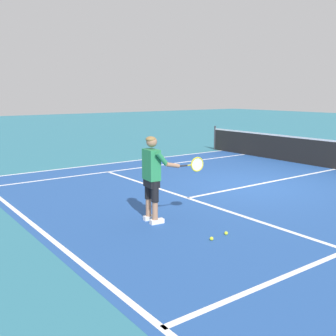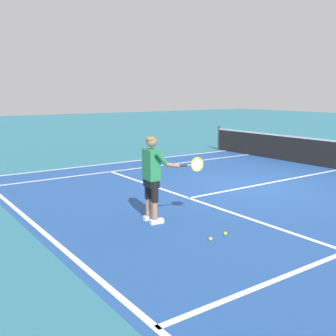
{
  "view_description": "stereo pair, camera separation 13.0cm",
  "coord_description": "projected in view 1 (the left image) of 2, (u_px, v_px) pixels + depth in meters",
  "views": [
    {
      "loc": [
        7.36,
        -8.25,
        2.53
      ],
      "look_at": [
        1.0,
        -3.58,
        1.05
      ],
      "focal_mm": 42.89,
      "sensor_mm": 36.0,
      "label": 1
    },
    {
      "loc": [
        7.43,
        -8.14,
        2.53
      ],
      "look_at": [
        1.0,
        -3.58,
        1.05
      ],
      "focal_mm": 42.89,
      "sensor_mm": 36.0,
      "label": 2
    }
  ],
  "objects": [
    {
      "name": "line_centre_service",
      "position": [
        273.0,
        181.0,
        11.65
      ],
      "size": [
        0.1,
        6.4,
        0.01
      ],
      "primitive_type": "cube",
      "color": "white",
      "rests_on": "ground"
    },
    {
      "name": "line_doubles_left",
      "position": [
        123.0,
        162.0,
        14.92
      ],
      "size": [
        0.1,
        10.1,
        0.01
      ],
      "primitive_type": "cube",
      "color": "white",
      "rests_on": "ground"
    },
    {
      "name": "line_baseline",
      "position": [
        37.0,
        228.0,
        7.63
      ],
      "size": [
        10.98,
        0.1,
        0.01
      ],
      "primitive_type": "cube",
      "color": "white",
      "rests_on": "ground"
    },
    {
      "name": "tennis_ball_near_feet",
      "position": [
        226.0,
        233.0,
        7.25
      ],
      "size": [
        0.07,
        0.07,
        0.07
      ],
      "primitive_type": "sphere",
      "color": "#CCE02D",
      "rests_on": "ground"
    },
    {
      "name": "ground_plane",
      "position": [
        251.0,
        186.0,
        11.09
      ],
      "size": [
        80.0,
        80.0,
        0.0
      ],
      "primitive_type": "plane",
      "color": "teal"
    },
    {
      "name": "line_singles_left",
      "position": [
        143.0,
        167.0,
        13.83
      ],
      "size": [
        0.1,
        10.1,
        0.01
      ],
      "primitive_type": "cube",
      "color": "white",
      "rests_on": "ground"
    },
    {
      "name": "court_inner_surface",
      "position": [
        227.0,
        190.0,
        10.57
      ],
      "size": [
        10.98,
        10.5,
        0.0
      ],
      "primitive_type": "cube",
      "color": "#234C93",
      "rests_on": "ground"
    },
    {
      "name": "tennis_ball_by_baseline",
      "position": [
        212.0,
        239.0,
        6.98
      ],
      "size": [
        0.07,
        0.07,
        0.07
      ],
      "primitive_type": "sphere",
      "color": "#CCE02D",
      "rests_on": "ground"
    },
    {
      "name": "tennis_player",
      "position": [
        153.0,
        173.0,
        7.81
      ],
      "size": [
        0.72,
        1.09,
        1.71
      ],
      "color": "white",
      "rests_on": "ground"
    },
    {
      "name": "line_service",
      "position": [
        188.0,
        198.0,
        9.79
      ],
      "size": [
        8.23,
        0.1,
        0.01
      ],
      "primitive_type": "cube",
      "color": "white",
      "rests_on": "ground"
    },
    {
      "name": "tennis_net",
      "position": [
        336.0,
        155.0,
        13.42
      ],
      "size": [
        11.96,
        0.08,
        1.07
      ],
      "color": "#333338",
      "rests_on": "ground"
    }
  ]
}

